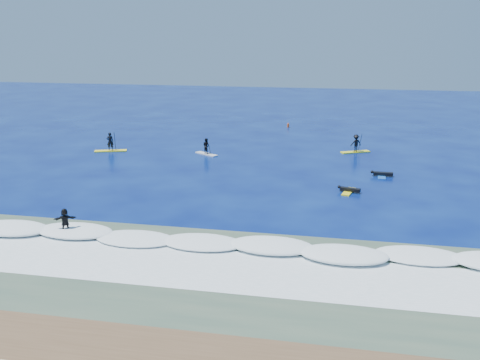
% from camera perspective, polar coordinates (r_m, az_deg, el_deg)
% --- Properties ---
extents(ground, '(160.00, 160.00, 0.00)m').
position_cam_1_polar(ground, '(40.32, -1.73, -1.49)').
color(ground, '#040D4C').
rests_on(ground, ground).
extents(wet_sand_strip, '(90.00, 5.00, 0.08)m').
position_cam_1_polar(wet_sand_strip, '(21.75, -15.16, -17.95)').
color(wet_sand_strip, brown).
rests_on(wet_sand_strip, ground).
extents(shallow_water, '(90.00, 13.00, 0.01)m').
position_cam_1_polar(shallow_water, '(27.75, -8.30, -9.80)').
color(shallow_water, '#384D3F').
rests_on(shallow_water, ground).
extents(breaking_wave, '(40.00, 6.00, 0.30)m').
position_cam_1_polar(breaking_wave, '(31.21, -5.86, -6.77)').
color(breaking_wave, white).
rests_on(breaking_wave, ground).
extents(whitewater, '(34.00, 5.00, 0.02)m').
position_cam_1_polar(whitewater, '(28.60, -7.63, -8.99)').
color(whitewater, silver).
rests_on(whitewater, ground).
extents(sup_paddler_left, '(3.31, 1.82, 2.26)m').
position_cam_1_polar(sup_paddler_left, '(56.11, -13.66, 3.70)').
color(sup_paddler_left, yellow).
rests_on(sup_paddler_left, ground).
extents(sup_paddler_center, '(2.61, 2.05, 1.89)m').
position_cam_1_polar(sup_paddler_center, '(53.19, -3.61, 3.48)').
color(sup_paddler_center, silver).
rests_on(sup_paddler_center, ground).
extents(sup_paddler_right, '(3.04, 2.06, 2.12)m').
position_cam_1_polar(sup_paddler_right, '(55.26, 12.25, 3.74)').
color(sup_paddler_right, yellow).
rests_on(sup_paddler_right, ground).
extents(prone_paddler_near, '(1.75, 2.28, 0.46)m').
position_cam_1_polar(prone_paddler_near, '(41.49, 11.54, -1.08)').
color(prone_paddler_near, yellow).
rests_on(prone_paddler_near, ground).
extents(prone_paddler_far, '(1.87, 2.37, 0.49)m').
position_cam_1_polar(prone_paddler_far, '(46.66, 14.90, 0.57)').
color(prone_paddler_far, blue).
rests_on(prone_paddler_far, ground).
extents(wave_surfer, '(2.15, 1.51, 1.54)m').
position_cam_1_polar(wave_surfer, '(33.68, -18.16, -4.23)').
color(wave_surfer, silver).
rests_on(wave_surfer, breaking_wave).
extents(marker_buoy, '(0.28, 0.28, 0.67)m').
position_cam_1_polar(marker_buoy, '(68.66, 5.16, 5.84)').
color(marker_buoy, '#CA4912').
rests_on(marker_buoy, ground).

